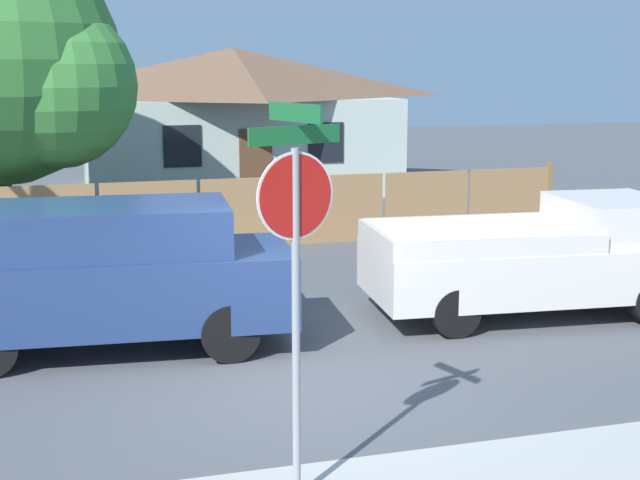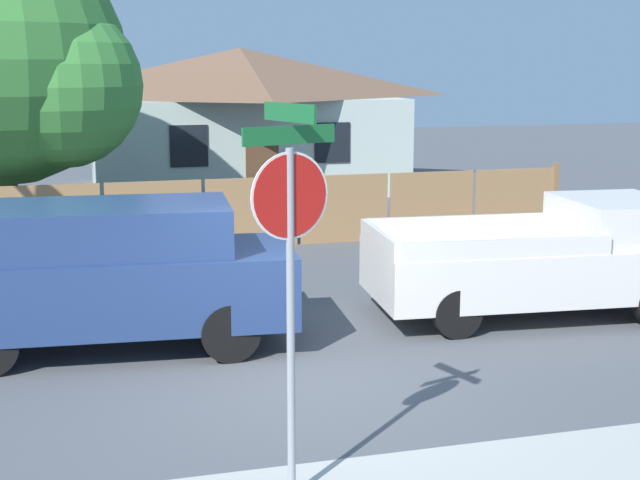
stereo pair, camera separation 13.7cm
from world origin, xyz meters
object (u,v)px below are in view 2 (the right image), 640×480
object	(u,v)px
oak_tree	(12,66)
orange_pickup	(547,259)
red_suv	(110,271)
stop_sign	(290,237)
house	(241,116)

from	to	relation	value
oak_tree	orange_pickup	distance (m)	11.34
red_suv	stop_sign	bearing A→B (deg)	-69.56
house	stop_sign	distance (m)	19.81
house	orange_pickup	world-z (taller)	house
red_suv	stop_sign	size ratio (longest dim) A/B	1.43
red_suv	orange_pickup	world-z (taller)	red_suv
oak_tree	red_suv	distance (m)	8.20
oak_tree	orange_pickup	xyz separation A→B (m)	(7.87, -7.65, -2.84)
house	oak_tree	bearing A→B (deg)	-129.49
red_suv	house	bearing A→B (deg)	77.83
orange_pickup	oak_tree	bearing A→B (deg)	140.45
house	orange_pickup	bearing A→B (deg)	-82.78
orange_pickup	stop_sign	world-z (taller)	stop_sign
orange_pickup	stop_sign	bearing A→B (deg)	-132.83
stop_sign	orange_pickup	bearing A→B (deg)	24.96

